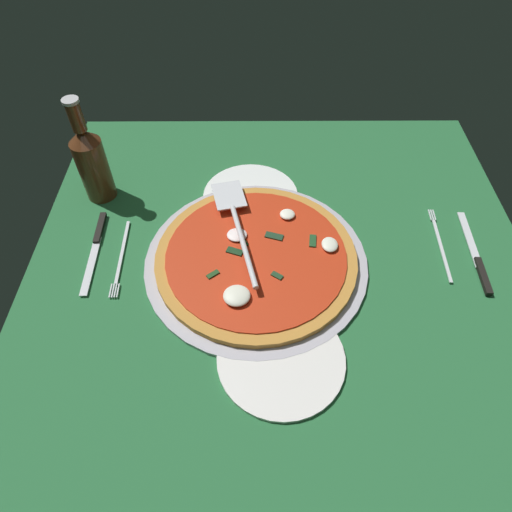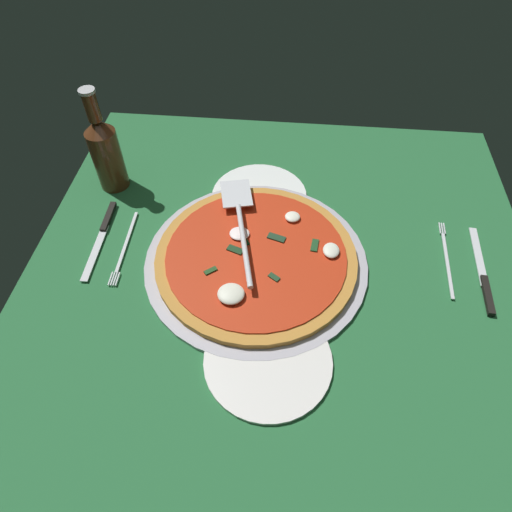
# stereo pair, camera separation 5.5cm
# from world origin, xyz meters

# --- Properties ---
(ground_plane) EXTENTS (0.95, 0.95, 0.01)m
(ground_plane) POSITION_xyz_m (0.00, 0.00, -0.00)
(ground_plane) COLOR #256436
(checker_pattern) EXTENTS (0.95, 0.95, 0.00)m
(checker_pattern) POSITION_xyz_m (0.00, 0.00, 0.00)
(checker_pattern) COLOR silver
(checker_pattern) RESTS_ON ground_plane
(pizza_pan) EXTENTS (0.42, 0.42, 0.01)m
(pizza_pan) POSITION_xyz_m (0.01, 0.05, 0.01)
(pizza_pan) COLOR #B2AEBB
(pizza_pan) RESTS_ON ground_plane
(dinner_plate_left) EXTENTS (0.20, 0.20, 0.01)m
(dinner_plate_left) POSITION_xyz_m (-0.19, 0.01, 0.01)
(dinner_plate_left) COLOR silver
(dinner_plate_left) RESTS_ON ground_plane
(dinner_plate_right) EXTENTS (0.20, 0.20, 0.01)m
(dinner_plate_right) POSITION_xyz_m (0.19, 0.06, 0.01)
(dinner_plate_right) COLOR white
(dinner_plate_right) RESTS_ON ground_plane
(pizza) EXTENTS (0.37, 0.37, 0.03)m
(pizza) POSITION_xyz_m (0.01, 0.05, 0.02)
(pizza) COLOR #C38336
(pizza) RESTS_ON pizza_pan
(pizza_server) EXTENTS (0.28, 0.10, 0.01)m
(pizza_server) POSITION_xyz_m (0.07, 0.08, 0.04)
(pizza_server) COLOR silver
(pizza_server) RESTS_ON pizza
(place_setting_near) EXTENTS (0.22, 0.14, 0.01)m
(place_setting_near) POSITION_xyz_m (0.03, -0.34, 0.00)
(place_setting_near) COLOR silver
(place_setting_near) RESTS_ON ground_plane
(place_setting_far) EXTENTS (0.21, 0.12, 0.01)m
(place_setting_far) POSITION_xyz_m (0.04, 0.33, 0.00)
(place_setting_far) COLOR white
(place_setting_far) RESTS_ON ground_plane
(beer_bottle) EXTENTS (0.06, 0.06, 0.23)m
(beer_bottle) POSITION_xyz_m (0.20, 0.37, 0.09)
(beer_bottle) COLOR #542C17
(beer_bottle) RESTS_ON ground_plane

